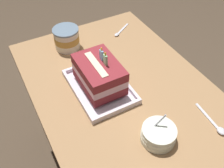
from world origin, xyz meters
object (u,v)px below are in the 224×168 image
at_px(bowl_stack, 158,134).
at_px(ice_cream_tub, 67,38).
at_px(serving_spoon_near_tray, 119,33).
at_px(foil_tray, 100,87).
at_px(serving_spoon_by_bowls, 218,127).
at_px(birthday_cake, 99,74).

distance_m(bowl_stack, ice_cream_tub, 0.62).
bearing_deg(serving_spoon_near_tray, bowl_stack, -17.64).
bearing_deg(serving_spoon_near_tray, foil_tray, -40.63).
bearing_deg(bowl_stack, serving_spoon_by_bowls, 72.67).
bearing_deg(serving_spoon_near_tray, serving_spoon_by_bowls, 1.44).
bearing_deg(serving_spoon_near_tray, ice_cream_tub, -93.32).
distance_m(birthday_cake, serving_spoon_near_tray, 0.40).
bearing_deg(birthday_cake, ice_cream_tub, -177.81).
height_order(serving_spoon_near_tray, serving_spoon_by_bowls, serving_spoon_by_bowls).
bearing_deg(serving_spoon_by_bowls, serving_spoon_near_tray, -178.56).
xyz_separation_m(bowl_stack, serving_spoon_near_tray, (-0.60, 0.19, -0.02)).
bearing_deg(foil_tray, ice_cream_tub, -177.83).
bearing_deg(serving_spoon_by_bowls, ice_cream_tub, -157.31).
distance_m(foil_tray, serving_spoon_by_bowls, 0.46).
xyz_separation_m(bowl_stack, ice_cream_tub, (-0.61, -0.08, 0.02)).
relative_size(birthday_cake, bowl_stack, 1.72).
height_order(foil_tray, birthday_cake, birthday_cake).
bearing_deg(ice_cream_tub, foil_tray, 2.17).
relative_size(foil_tray, bowl_stack, 2.52).
xyz_separation_m(foil_tray, bowl_stack, (0.30, 0.06, 0.02)).
distance_m(bowl_stack, serving_spoon_by_bowls, 0.22).
bearing_deg(bowl_stack, serving_spoon_near_tray, 162.36).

